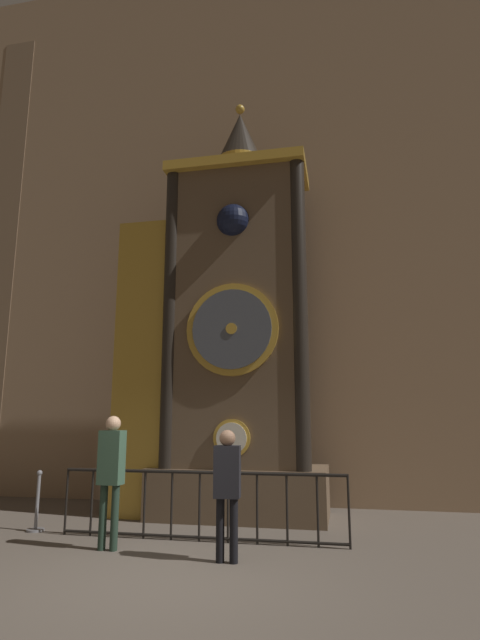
% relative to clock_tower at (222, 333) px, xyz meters
% --- Properties ---
extents(ground_plane, '(28.00, 28.00, 0.00)m').
position_rel_clock_tower_xyz_m(ground_plane, '(0.23, -3.67, -3.49)').
color(ground_plane, brown).
extents(cathedral_back_wall, '(24.00, 0.32, 13.80)m').
position_rel_clock_tower_xyz_m(cathedral_back_wall, '(0.15, 1.56, 3.40)').
color(cathedral_back_wall, '#997A5B').
rests_on(cathedral_back_wall, ground_plane).
extents(clock_tower, '(4.05, 1.78, 8.56)m').
position_rel_clock_tower_xyz_m(clock_tower, '(0.00, 0.00, 0.00)').
color(clock_tower, brown).
rests_on(clock_tower, ground_plane).
extents(railing_fence, '(4.48, 0.05, 1.02)m').
position_rel_clock_tower_xyz_m(railing_fence, '(0.13, -1.89, -2.93)').
color(railing_fence, black).
rests_on(railing_fence, ground_plane).
extents(visitor_near, '(0.35, 0.24, 1.85)m').
position_rel_clock_tower_xyz_m(visitor_near, '(-0.98, -2.65, -2.37)').
color(visitor_near, '#213427').
rests_on(visitor_near, ground_plane).
extents(visitor_far, '(0.36, 0.25, 1.66)m').
position_rel_clock_tower_xyz_m(visitor_far, '(0.80, -2.91, -2.49)').
color(visitor_far, black).
rests_on(visitor_far, ground_plane).
extents(stanchion_post, '(0.28, 0.28, 0.96)m').
position_rel_clock_tower_xyz_m(stanchion_post, '(-2.69, -1.76, -3.18)').
color(stanchion_post, gray).
rests_on(stanchion_post, ground_plane).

